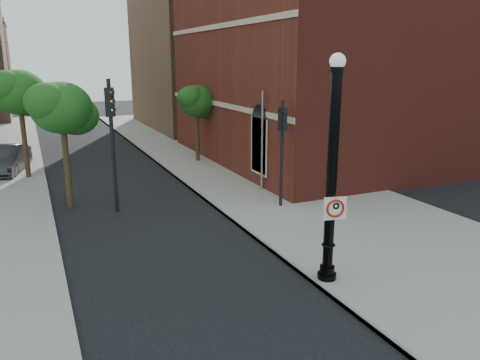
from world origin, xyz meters
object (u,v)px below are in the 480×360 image
no_parking_sign (335,208)px  traffic_signal_right (282,137)px  parked_car (7,160)px  lamppost (331,183)px  traffic_signal_left (111,124)px

no_parking_sign → traffic_signal_right: traffic_signal_right is taller
parked_car → traffic_signal_right: size_ratio=1.02×
traffic_signal_right → no_parking_sign: bearing=-111.3°
lamppost → traffic_signal_right: (2.03, 6.18, 0.14)m
no_parking_sign → traffic_signal_left: size_ratio=0.12×
lamppost → parked_car: size_ratio=1.36×
lamppost → no_parking_sign: lamppost is taller
parked_car → traffic_signal_right: traffic_signal_right is taller
lamppost → traffic_signal_left: 9.43m
no_parking_sign → traffic_signal_right: bearing=86.4°
lamppost → no_parking_sign: 0.65m
lamppost → parked_car: (-8.18, 17.41, -2.04)m
traffic_signal_right → parked_car: bearing=128.4°
parked_car → traffic_signal_right: (10.20, -11.23, 2.19)m
parked_car → no_parking_sign: bearing=-51.7°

